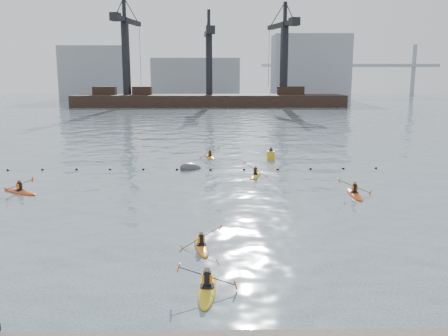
{
  "coord_description": "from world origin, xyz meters",
  "views": [
    {
      "loc": [
        1.37,
        -19.06,
        8.34
      ],
      "look_at": [
        1.94,
        9.1,
        2.8
      ],
      "focal_mm": 38.0,
      "sensor_mm": 36.0,
      "label": 1
    }
  ],
  "objects": [
    {
      "name": "nav_buoy",
      "position": [
        7.03,
        27.76,
        0.44
      ],
      "size": [
        0.8,
        0.8,
        1.45
      ],
      "color": "#B99512",
      "rests_on": "ground"
    },
    {
      "name": "kayaker_4",
      "position": [
        11.25,
        13.24,
        0.11
      ],
      "size": [
        2.44,
        3.54,
        1.35
      ],
      "rotation": [
        0.0,
        0.0,
        3.11
      ],
      "color": "#E54A15",
      "rests_on": "ground"
    },
    {
      "name": "float_line",
      "position": [
        -0.5,
        22.53,
        0.03
      ],
      "size": [
        33.24,
        0.73,
        0.24
      ],
      "color": "black",
      "rests_on": "ground"
    },
    {
      "name": "kayaker_2",
      "position": [
        -12.69,
        14.41,
        0.11
      ],
      "size": [
        3.28,
        2.46,
        1.11
      ],
      "rotation": [
        0.0,
        0.0,
        1.0
      ],
      "color": "#CA4013",
      "rests_on": "ground"
    },
    {
      "name": "skyline",
      "position": [
        2.23,
        150.27,
        9.25
      ],
      "size": [
        141.0,
        28.0,
        22.0
      ],
      "color": "gray",
      "rests_on": "ground"
    },
    {
      "name": "barge_pier",
      "position": [
        -0.22,
        110.0,
        1.89
      ],
      "size": [
        72.0,
        19.3,
        29.5
      ],
      "color": "black",
      "rests_on": "ground"
    },
    {
      "name": "kayaker_5",
      "position": [
        0.89,
        28.81,
        0.1
      ],
      "size": [
        2.16,
        3.21,
        1.27
      ],
      "rotation": [
        0.0,
        0.0,
        0.28
      ],
      "color": "orange",
      "rests_on": "ground"
    },
    {
      "name": "ground",
      "position": [
        0.0,
        0.0,
        0.0
      ],
      "size": [
        400.0,
        400.0,
        0.0
      ],
      "primitive_type": "plane",
      "color": "#3A4C54",
      "rests_on": "ground"
    },
    {
      "name": "mooring_buoy",
      "position": [
        -0.77,
        23.0,
        0.0
      ],
      "size": [
        2.67,
        2.25,
        1.51
      ],
      "primitive_type": "ellipsoid",
      "rotation": [
        0.0,
        0.21,
        0.5
      ],
      "color": "#393A3D",
      "rests_on": "ground"
    },
    {
      "name": "kayaker_3",
      "position": [
        4.8,
        19.7,
        0.1
      ],
      "size": [
        2.16,
        3.2,
        1.32
      ],
      "rotation": [
        0.0,
        0.0,
        -0.3
      ],
      "color": "yellow",
      "rests_on": "ground"
    },
    {
      "name": "kayaker_1",
      "position": [
        1.06,
        -1.67,
        0.11
      ],
      "size": [
        2.4,
        3.52,
        1.26
      ],
      "rotation": [
        0.0,
        0.0,
        -0.04
      ],
      "color": "gold",
      "rests_on": "ground"
    },
    {
      "name": "kayaker_0",
      "position": [
        0.7,
        3.06,
        0.09
      ],
      "size": [
        2.09,
        3.04,
        1.23
      ],
      "rotation": [
        0.0,
        0.0,
        0.16
      ],
      "color": "orange",
      "rests_on": "ground"
    }
  ]
}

